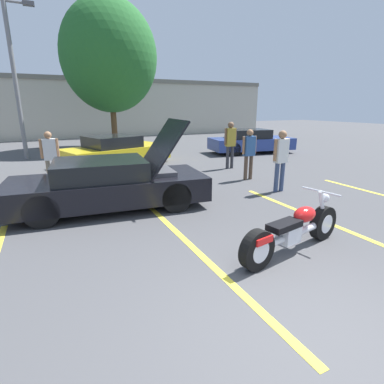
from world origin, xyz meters
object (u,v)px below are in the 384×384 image
tree_background (109,56)px  spectator_far_lot (281,156)px  motorcycle (293,231)px  spectator_by_show_car (230,141)px  spectator_near_motorcycle (50,154)px  show_car_hood_open (110,184)px  parked_car_right_row (251,142)px  light_pole (17,74)px  spectator_midground (249,150)px  parked_car_mid_row (116,151)px

tree_background → spectator_far_lot: bearing=-79.1°
motorcycle → spectator_by_show_car: 7.01m
motorcycle → spectator_far_lot: size_ratio=1.39×
spectator_near_motorcycle → spectator_far_lot: (5.71, -3.43, 0.05)m
spectator_by_show_car → spectator_near_motorcycle: bearing=179.6°
show_car_hood_open → parked_car_right_row: show_car_hood_open is taller
light_pole → spectator_by_show_car: 9.55m
tree_background → spectator_near_motorcycle: 9.59m
motorcycle → spectator_near_motorcycle: bearing=106.4°
show_car_hood_open → spectator_midground: (4.61, 0.96, 0.38)m
spectator_near_motorcycle → parked_car_right_row: bearing=17.5°
tree_background → parked_car_right_row: (5.89, -5.03, -4.34)m
motorcycle → spectator_far_lot: bearing=40.6°
spectator_by_show_car → spectator_far_lot: bearing=-98.8°
spectator_far_lot → tree_background: bearing=100.9°
tree_background → spectator_midground: tree_background is taller
motorcycle → spectator_near_motorcycle: 7.27m
tree_background → motorcycle: (-0.13, -14.41, -4.53)m
spectator_near_motorcycle → spectator_far_lot: spectator_far_lot is taller
light_pole → show_car_hood_open: (2.05, -8.61, -3.07)m
motorcycle → spectator_far_lot: (2.32, 2.98, 0.63)m
tree_background → spectator_midground: bearing=-77.1°
motorcycle → parked_car_right_row: parked_car_right_row is taller
tree_background → spectator_by_show_car: (2.72, -8.04, -3.86)m
tree_background → show_car_hood_open: tree_background is taller
parked_car_right_row → spectator_far_lot: size_ratio=2.62×
spectator_near_motorcycle → show_car_hood_open: bearing=-67.4°
spectator_near_motorcycle → spectator_midground: (5.78, -1.86, -0.00)m
parked_car_mid_row → spectator_midground: size_ratio=2.80×
light_pole → tree_background: bearing=26.7°
parked_car_mid_row → parked_car_right_row: bearing=-15.1°
parked_car_mid_row → spectator_far_lot: 6.85m
light_pole → spectator_far_lot: bearing=-54.4°
show_car_hood_open → spectator_far_lot: show_car_hood_open is taller
parked_car_mid_row → spectator_near_motorcycle: size_ratio=2.80×
light_pole → parked_car_right_row: light_pole is taller
parked_car_mid_row → spectator_near_motorcycle: bearing=-151.6°
spectator_far_lot → spectator_near_motorcycle: bearing=149.0°
tree_background → light_pole: bearing=-153.3°
parked_car_mid_row → parked_car_right_row: size_ratio=1.02×
light_pole → spectator_by_show_car: bearing=-39.4°
light_pole → parked_car_right_row: (10.29, -2.82, -3.07)m
spectator_far_lot → show_car_hood_open: bearing=172.4°
parked_car_right_row → spectator_by_show_car: bearing=-127.2°
motorcycle → spectator_midground: (2.40, 4.55, 0.58)m
show_car_hood_open → spectator_near_motorcycle: size_ratio=2.83×
tree_background → parked_car_mid_row: (-1.09, -5.42, -4.34)m
show_car_hood_open → spectator_near_motorcycle: 3.08m
show_car_hood_open → spectator_near_motorcycle: show_car_hood_open is taller
show_car_hood_open → parked_car_right_row: 10.07m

